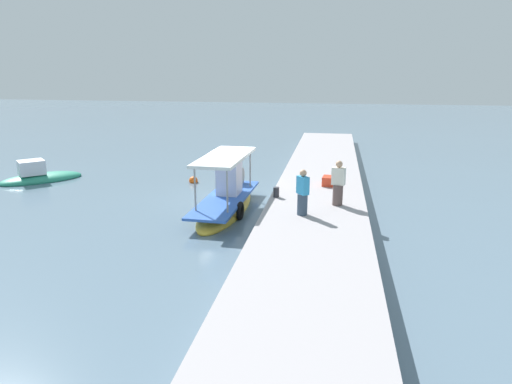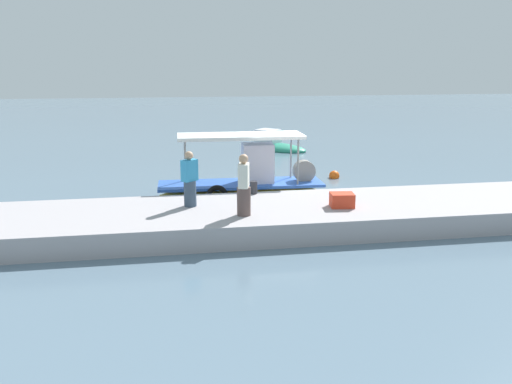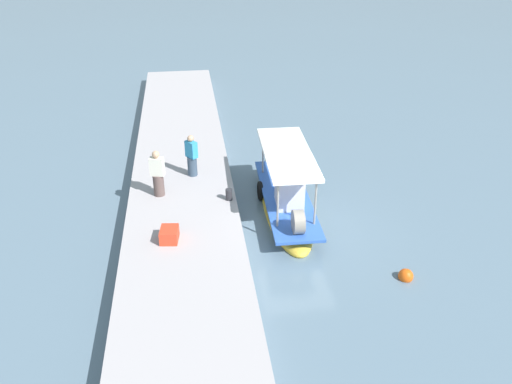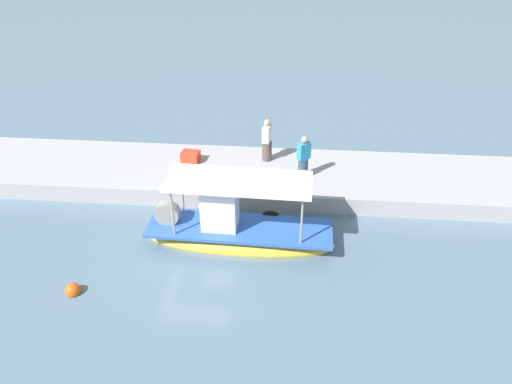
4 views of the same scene
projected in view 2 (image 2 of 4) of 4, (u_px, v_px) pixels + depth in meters
ground_plane at (280, 195)px, 19.91m from camera, size 120.00×120.00×0.00m
dock_quay at (307, 215)px, 16.13m from camera, size 36.00×3.79×0.66m
main_fishing_boat at (244, 186)px, 19.44m from camera, size 6.19×1.80×2.68m
fisherman_near_bollard at (244, 188)px, 14.77m from camera, size 0.47×0.54×1.72m
fisherman_by_crate at (190, 182)px, 15.72m from camera, size 0.52×0.51×1.64m
mooring_bollard at (254, 188)px, 17.36m from camera, size 0.24×0.24×0.41m
cargo_crate at (342, 200)px, 15.76m from camera, size 0.74×0.62×0.41m
marker_buoy at (334, 176)px, 22.93m from camera, size 0.45×0.45×0.45m
moored_boat_near at (273, 146)px, 30.46m from camera, size 4.12×4.08×1.37m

